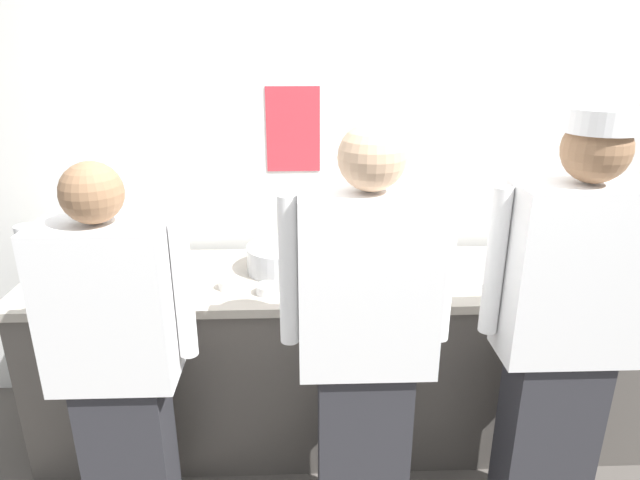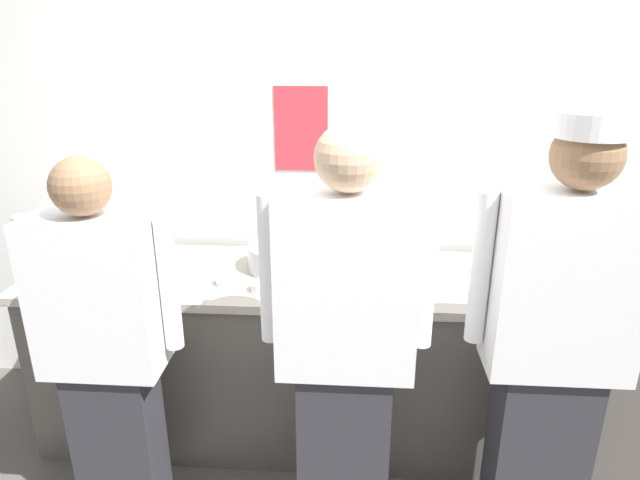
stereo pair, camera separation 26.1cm
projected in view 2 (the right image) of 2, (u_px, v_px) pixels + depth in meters
name	position (u px, v px, depth m)	size (l,w,h in m)	color
wall_back	(347.00, 164.00, 2.92)	(4.74, 0.11, 2.67)	silver
prep_counter	(342.00, 357.00, 2.77)	(3.02, 0.70, 0.90)	#56514C
chef_near_left	(106.00, 350.00, 2.10)	(0.59, 0.24, 1.59)	#2D2D33
chef_center	(345.00, 347.00, 1.99)	(0.62, 0.24, 1.72)	#2D2D33
chef_far_right	(555.00, 342.00, 1.96)	(0.63, 0.24, 1.76)	#2D2D33
plate_stack_front	(176.00, 271.00, 2.59)	(0.19, 0.19, 0.06)	white
plate_stack_rear	(392.00, 282.00, 2.47)	(0.24, 0.24, 0.06)	white
mixing_bowl_steel	(283.00, 256.00, 2.68)	(0.35, 0.35, 0.12)	#B7BABF
sheet_tray	(471.00, 278.00, 2.56)	(0.41, 0.34, 0.02)	#B7BABF
squeeze_bottle_primary	(124.00, 256.00, 2.59)	(0.06, 0.06, 0.20)	#E5E066
squeeze_bottle_secondary	(607.00, 277.00, 2.38)	(0.05, 0.05, 0.19)	#E5E066
ramekin_orange_sauce	(225.00, 280.00, 2.51)	(0.09, 0.09, 0.04)	white
ramekin_green_sauce	(262.00, 286.00, 2.45)	(0.10, 0.10, 0.04)	white
ramekin_yellow_sauce	(598.00, 269.00, 2.64)	(0.11, 0.11, 0.04)	white
deli_cup	(375.00, 256.00, 2.71)	(0.09, 0.09, 0.10)	white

